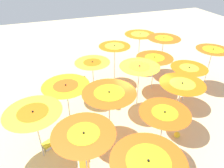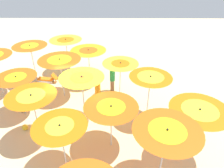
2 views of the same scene
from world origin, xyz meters
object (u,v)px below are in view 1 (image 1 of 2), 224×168
Objects in this scene: lounger_1 at (54,140)px; beach_umbrella_0 at (148,165)px; beach_umbrella_2 at (182,87)px; beachgoer_0 at (113,91)px; beach_umbrella_1 at (164,117)px; beach_umbrella_11 at (66,89)px; beach_umbrella_8 at (154,60)px; lounger_2 at (84,164)px; beach_umbrella_7 at (139,70)px; beach_umbrella_10 at (34,116)px; beach_umbrella_5 at (84,138)px; beach_umbrella_12 at (93,65)px; beach_umbrella_13 at (115,49)px; beach_umbrella_14 at (140,37)px; beach_umbrella_9 at (164,41)px; beach_umbrella_4 at (212,52)px; beach_umbrella_6 at (109,96)px; beach_ball at (177,135)px; beach_umbrella_3 at (189,70)px; lounger_0 at (156,161)px; beachgoer_1 at (85,89)px.

beach_umbrella_0 is at bearing 94.24° from lounger_1.
beachgoer_0 is at bearing -45.84° from beach_umbrella_2.
beach_umbrella_1 is 0.98× the size of beach_umbrella_11.
beach_umbrella_8 reaches higher than lounger_2.
beach_umbrella_10 is (5.14, 1.75, -0.13)m from beach_umbrella_7.
beach_umbrella_5 is (1.41, -1.59, -0.02)m from beach_umbrella_0.
beach_umbrella_1 is 0.99× the size of beach_umbrella_12.
beach_umbrella_2 is 5.16m from beach_umbrella_13.
lounger_2 is (-0.96, 1.70, 0.00)m from lounger_1.
beach_umbrella_0 is 1.13× the size of beach_umbrella_11.
beach_umbrella_13 is (-2.09, -8.24, -0.11)m from beach_umbrella_0.
beach_umbrella_1 is 0.89× the size of beach_umbrella_14.
beach_umbrella_9 reaches higher than beach_umbrella_1.
beach_umbrella_4 is at bearing 179.95° from beachgoer_0.
beach_umbrella_14 is (-7.37, -6.20, 0.10)m from beach_umbrella_10.
beach_umbrella_14 reaches higher than lounger_1.
lounger_1 is (2.53, -0.26, -1.92)m from beach_umbrella_6.
beach_umbrella_7 is 1.12× the size of beach_umbrella_12.
beach_umbrella_7 is 9.05× the size of beach_ball.
beach_umbrella_12 reaches higher than beachgoer_0.
beach_umbrella_8 is 7.00m from lounger_1.
beach_umbrella_7 reaches higher than beach_umbrella_8.
beach_umbrella_4 is at bearing -174.78° from beach_umbrella_11.
beach_umbrella_3 is at bearing -170.44° from beach_umbrella_10.
beach_umbrella_9 is 9.25m from lounger_1.
beach_umbrella_11 is 3.33m from lounger_2.
beach_umbrella_10 is at bearing 29.32° from beachgoer_0.
beach_umbrella_8 reaches higher than lounger_0.
beach_umbrella_5 reaches higher than beach_umbrella_11.
beach_umbrella_2 is 0.93× the size of beach_umbrella_7.
beach_umbrella_13 is at bearing 22.41° from lounger_0.
beach_umbrella_14 is 5.88m from beachgoer_1.
beach_umbrella_2 is (-1.71, -1.33, 0.17)m from beach_umbrella_1.
beach_umbrella_0 is at bearing 43.31° from beach_umbrella_2.
lounger_2 is (6.39, 2.49, -1.75)m from beach_umbrella_3.
beach_umbrella_5 is at bearing 62.29° from beach_umbrella_13.
beach_ball is (-0.91, 5.85, -2.06)m from beach_umbrella_13.
beach_umbrella_10 is 6.93m from beach_umbrella_13.
beach_umbrella_12 is at bearing 168.66° from lounger_2.
beach_umbrella_5 is at bearing 44.16° from beach_umbrella_7.
beach_umbrella_7 reaches higher than beach_umbrella_11.
beach_umbrella_7 is 2.66m from beach_umbrella_12.
beach_umbrella_2 is 1.05× the size of beach_umbrella_12.
beach_umbrella_9 is (-5.55, -8.23, -0.03)m from beach_umbrella_0.
lounger_2 is at bearing 22.12° from beach_umbrella_4.
lounger_0 is 4.42m from beachgoer_0.
beach_umbrella_6 is at bearing -47.20° from beach_umbrella_1.
lounger_1 is at bearing -25.79° from beach_umbrella_1.
beach_umbrella_0 is 1.00× the size of beach_umbrella_5.
beach_umbrella_2 is at bearing 82.17° from beach_umbrella_8.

